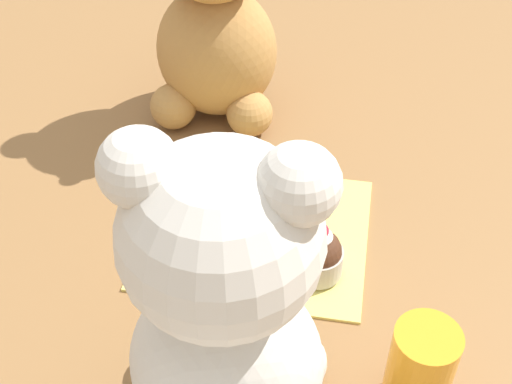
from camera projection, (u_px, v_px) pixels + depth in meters
name	position (u px, v px, depth m)	size (l,w,h in m)	color
ground_plane	(256.00, 234.00, 0.69)	(4.00, 4.00, 0.00)	olive
knitted_placemat	(256.00, 232.00, 0.69)	(0.21, 0.18, 0.01)	#E0D166
teddy_bear_cream	(226.00, 309.00, 0.46)	(0.14, 0.14, 0.28)	silver
teddy_bear_tan	(214.00, 15.00, 0.76)	(0.14, 0.14, 0.27)	#B78447
cupcake_near_cream_bear	(318.00, 255.00, 0.64)	(0.05, 0.05, 0.06)	#B2ADA3
cupcake_near_tan_bear	(231.00, 193.00, 0.69)	(0.05, 0.05, 0.07)	#B2ADA3
juice_glass	(419.00, 372.00, 0.53)	(0.05, 0.05, 0.09)	orange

